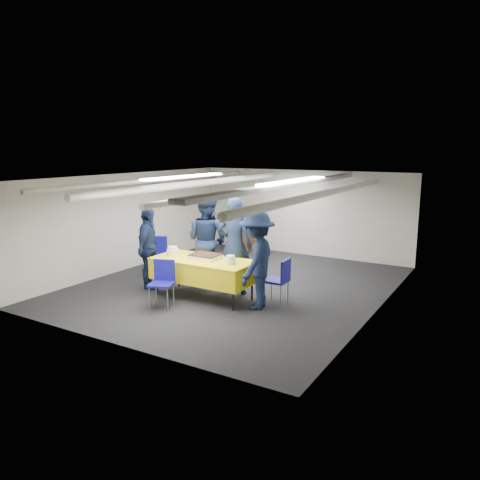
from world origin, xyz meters
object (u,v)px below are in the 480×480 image
at_px(sailor_d, 257,260).
at_px(chair_near, 163,279).
at_px(podium, 243,229).
at_px(chair_right, 280,277).
at_px(sheet_cake, 205,256).
at_px(sailor_c, 148,248).
at_px(serving_table, 203,270).
at_px(chair_left, 158,251).
at_px(sailor_a, 235,246).
at_px(sailor_b, 207,240).

bearing_deg(sailor_d, chair_near, -71.66).
bearing_deg(podium, chair_right, -51.13).
relative_size(sheet_cake, chair_right, 0.65).
bearing_deg(sailor_c, sheet_cake, -109.11).
height_order(chair_right, sailor_c, sailor_c).
bearing_deg(sailor_d, podium, -157.25).
relative_size(chair_near, sailor_d, 0.49).
bearing_deg(sheet_cake, serving_table, -93.16).
relative_size(sailor_c, sailor_d, 0.94).
relative_size(serving_table, sailor_d, 1.13).
bearing_deg(sailor_d, chair_left, -116.51).
distance_m(chair_right, chair_left, 3.43).
height_order(chair_near, sailor_c, sailor_c).
distance_m(podium, sailor_c, 4.09).
bearing_deg(serving_table, sailor_a, 57.77).
distance_m(chair_left, sailor_b, 1.56).
xyz_separation_m(chair_near, chair_right, (1.81, 1.21, 0.00)).
xyz_separation_m(sailor_b, sailor_c, (-0.92, -0.81, -0.12)).
distance_m(sheet_cake, sailor_c, 1.37).
bearing_deg(chair_near, podium, 103.12).
height_order(chair_near, sailor_a, sailor_a).
distance_m(sailor_a, sailor_c, 1.83).
relative_size(chair_right, sailor_a, 0.45).
bearing_deg(sailor_d, sheet_cake, -102.62).
bearing_deg(serving_table, chair_right, 15.12).
distance_m(chair_right, sailor_d, 0.61).
relative_size(chair_near, chair_right, 1.00).
xyz_separation_m(sheet_cake, sailor_b, (-0.44, 0.71, 0.15)).
xyz_separation_m(serving_table, sailor_b, (-0.44, 0.77, 0.41)).
xyz_separation_m(podium, sailor_d, (2.64, -4.02, 0.28)).
bearing_deg(sailor_b, chair_right, 171.65).
height_order(podium, sailor_a, sailor_a).
bearing_deg(sailor_a, sheet_cake, 41.58).
bearing_deg(sailor_b, podium, -69.86).
distance_m(podium, sailor_b, 3.45).
height_order(sheet_cake, chair_near, chair_near).
bearing_deg(serving_table, chair_left, 154.87).
bearing_deg(chair_left, sailor_b, -5.31).
xyz_separation_m(sheet_cake, sailor_c, (-1.37, -0.10, 0.03)).
relative_size(serving_table, chair_near, 2.32).
height_order(serving_table, sailor_d, sailor_d).
xyz_separation_m(chair_left, sailor_b, (1.49, -0.14, 0.44)).
height_order(chair_right, sailor_a, sailor_a).
xyz_separation_m(chair_left, sailor_a, (2.29, -0.33, 0.45)).
relative_size(sheet_cake, sailor_c, 0.34).
height_order(sheet_cake, sailor_a, sailor_a).
bearing_deg(chair_left, sailor_c, -59.01).
xyz_separation_m(serving_table, sailor_d, (1.17, 0.02, 0.34)).
distance_m(chair_near, sailor_b, 1.64).
bearing_deg(sailor_d, chair_right, 131.35).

